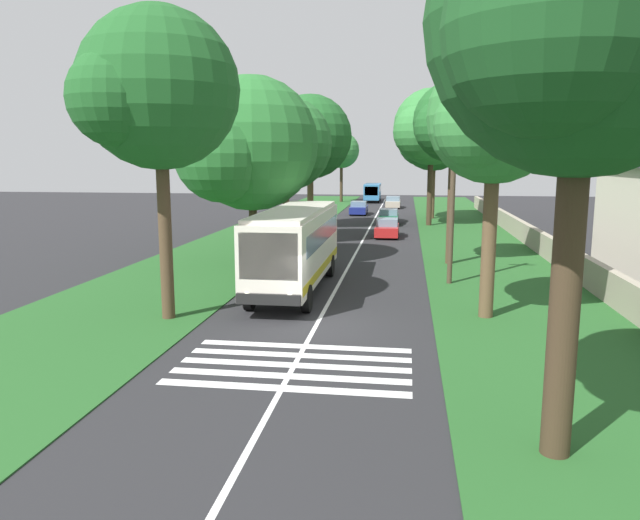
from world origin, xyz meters
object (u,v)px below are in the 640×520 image
roadside_tree_left_1 (282,147)px  roadside_tree_left_2 (247,147)px  roadside_tree_right_0 (432,138)px  roadside_tree_right_3 (491,121)px  trailing_minibus_0 (372,191)px  roadside_tree_right_1 (452,125)px  roadside_tree_right_2 (429,129)px  roadside_tree_right_4 (575,30)px  trailing_car_0 (387,228)px  trailing_car_1 (388,217)px  trailing_car_3 (393,202)px  roadside_tree_left_0 (159,95)px  roadside_tree_left_4 (309,139)px  coach_bus (296,244)px  utility_pole (452,193)px  roadside_tree_left_3 (340,151)px  trailing_car_2 (359,208)px

roadside_tree_left_1 → roadside_tree_left_2: (-9.33, 0.05, -0.19)m
roadside_tree_right_0 → roadside_tree_right_3: (-38.48, -0.65, -0.66)m
trailing_minibus_0 → roadside_tree_right_1: (-49.10, -7.07, 6.25)m
roadside_tree_left_1 → roadside_tree_right_2: bearing=-39.4°
trailing_minibus_0 → roadside_tree_right_4: roadside_tree_right_4 is taller
trailing_car_0 → roadside_tree_left_1: bearing=120.4°
roadside_tree_left_2 → trailing_car_1: bearing=-17.5°
roadside_tree_left_2 → roadside_tree_right_0: size_ratio=0.90×
trailing_car_3 → roadside_tree_left_0: 54.07m
trailing_car_3 → roadside_tree_right_1: size_ratio=0.42×
roadside_tree_left_4 → roadside_tree_right_2: (3.43, -10.21, 0.88)m
roadside_tree_left_4 → trailing_car_0: bearing=-126.7°
roadside_tree_left_1 → roadside_tree_right_0: size_ratio=0.88×
roadside_tree_left_1 → roadside_tree_right_0: bearing=-29.7°
trailing_minibus_0 → roadside_tree_right_2: roadside_tree_right_2 is taller
coach_bus → trailing_car_1: coach_bus is taller
roadside_tree_left_1 → utility_pole: bearing=-140.3°
roadside_tree_right_1 → roadside_tree_right_2: 20.15m
trailing_car_3 → roadside_tree_right_3: 52.06m
roadside_tree_left_3 → roadside_tree_right_1: 50.05m
roadside_tree_left_3 → utility_pole: (-54.47, -11.33, -2.56)m
roadside_tree_left_0 → roadside_tree_left_3: roadside_tree_left_0 is taller
trailing_car_2 → roadside_tree_right_4: (-52.78, -8.05, 7.61)m
trailing_minibus_0 → roadside_tree_right_2: 30.51m
roadside_tree_left_1 → roadside_tree_left_3: 41.43m
roadside_tree_right_3 → trailing_car_2: bearing=10.8°
trailing_minibus_0 → roadside_tree_left_0: 63.11m
trailing_car_2 → roadside_tree_right_1: 31.84m
roadside_tree_left_0 → roadside_tree_right_4: bearing=-127.6°
roadside_tree_right_2 → roadside_tree_right_3: bearing=-178.0°
trailing_car_1 → roadside_tree_left_3: 29.76m
roadside_tree_left_2 → roadside_tree_right_4: size_ratio=0.92×
utility_pole → roadside_tree_left_4: bearing=25.0°
trailing_minibus_0 → roadside_tree_right_1: bearing=-171.8°
roadside_tree_left_1 → roadside_tree_right_1: (-7.26, -11.09, 1.02)m
roadside_tree_right_2 → roadside_tree_left_1: bearing=140.6°
roadside_tree_right_0 → roadside_tree_right_1: (-26.58, -0.07, -0.18)m
coach_bus → trailing_car_2: (38.27, 0.15, -1.48)m
roadside_tree_left_3 → utility_pole: roadside_tree_left_3 is taller
trailing_car_3 → roadside_tree_left_3: bearing=39.6°
trailing_car_3 → roadside_tree_right_0: size_ratio=0.37×
coach_bus → roadside_tree_left_3: size_ratio=1.17×
roadside_tree_left_0 → roadside_tree_right_2: bearing=-17.7°
roadside_tree_left_0 → trailing_car_3: bearing=-7.8°
trailing_minibus_0 → roadside_tree_right_0: roadside_tree_right_0 is taller
trailing_car_3 → utility_pole: 45.63m
roadside_tree_left_1 → trailing_car_2: bearing=-9.0°
coach_bus → roadside_tree_right_0: roadside_tree_right_0 is taller
roadside_tree_right_2 → utility_pole: roadside_tree_right_2 is taller
roadside_tree_right_0 → roadside_tree_right_2: 6.50m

